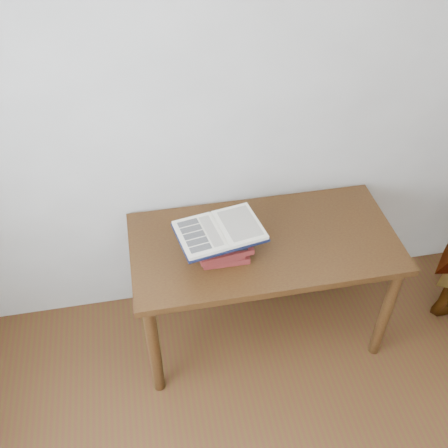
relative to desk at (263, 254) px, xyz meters
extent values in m
cube|color=beige|center=(0.03, 0.37, 0.68)|extent=(3.50, 0.04, 2.60)
cube|color=#402C10|center=(0.00, 0.00, 0.08)|extent=(1.34, 0.67, 0.04)
cylinder|color=#402C10|center=(-0.61, -0.28, -0.28)|extent=(0.06, 0.06, 0.68)
cylinder|color=#402C10|center=(0.61, -0.28, -0.28)|extent=(0.06, 0.06, 0.68)
cylinder|color=#402C10|center=(-0.61, 0.28, -0.28)|extent=(0.06, 0.06, 0.68)
cylinder|color=#402C10|center=(0.61, 0.28, -0.28)|extent=(0.06, 0.06, 0.68)
cube|color=maroon|center=(-0.22, -0.07, 0.12)|extent=(0.23, 0.16, 0.03)
cube|color=maroon|center=(-0.24, -0.08, 0.15)|extent=(0.21, 0.18, 0.03)
cube|color=maroon|center=(-0.23, -0.08, 0.18)|extent=(0.28, 0.19, 0.03)
cube|color=black|center=(-0.23, -0.06, 0.21)|extent=(0.22, 0.15, 0.03)
cube|color=#A86826|center=(-0.22, -0.08, 0.24)|extent=(0.24, 0.15, 0.03)
cube|color=black|center=(-0.24, -0.06, 0.26)|extent=(0.44, 0.34, 0.01)
cube|color=silver|center=(-0.34, -0.08, 0.27)|extent=(0.23, 0.29, 0.02)
cube|color=silver|center=(-0.14, -0.05, 0.27)|extent=(0.23, 0.29, 0.02)
cylinder|color=silver|center=(-0.24, -0.06, 0.27)|extent=(0.06, 0.26, 0.01)
cube|color=black|center=(-0.38, 0.00, 0.28)|extent=(0.10, 0.05, 0.00)
cube|color=black|center=(-0.37, -0.04, 0.28)|extent=(0.10, 0.05, 0.00)
cube|color=black|center=(-0.36, -0.09, 0.28)|extent=(0.10, 0.05, 0.00)
cube|color=black|center=(-0.35, -0.13, 0.28)|extent=(0.10, 0.05, 0.00)
cube|color=black|center=(-0.35, -0.18, 0.28)|extent=(0.10, 0.05, 0.00)
cube|color=beige|center=(-0.28, -0.07, 0.28)|extent=(0.09, 0.22, 0.00)
cube|color=beige|center=(-0.14, -0.05, 0.28)|extent=(0.19, 0.24, 0.00)
camera|label=1|loc=(-0.55, -1.81, 1.93)|focal=42.00mm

